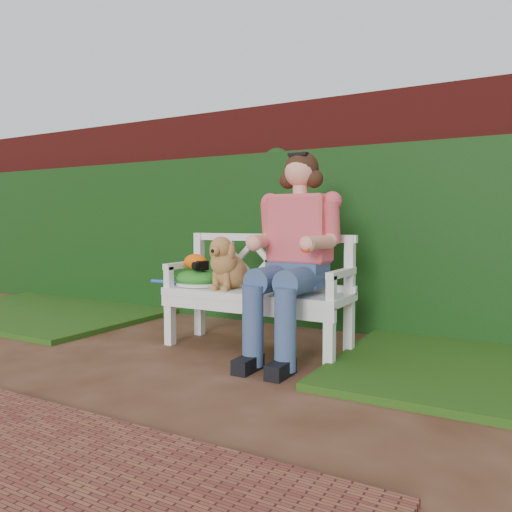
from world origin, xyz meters
The scene contains 11 objects.
ground centered at (0.00, 0.00, 0.00)m, with size 60.00×60.00×0.00m, color #3F2212.
brick_wall centered at (0.00, 1.90, 1.10)m, with size 10.00×0.30×2.20m, color #5C1511.
ivy_hedge centered at (0.00, 1.68, 0.85)m, with size 10.00×0.18×1.70m, color #123C0F.
grass_left centered at (-2.40, 0.90, 0.03)m, with size 2.60×2.00×0.05m, color #163C11.
garden_bench centered at (0.41, 0.64, 0.24)m, with size 1.58×0.60×0.48m, color white, non-canonical shape.
seated_woman centered at (0.77, 0.62, 0.80)m, with size 0.68×0.90×1.61m, color #F22C4E, non-canonical shape.
dog centered at (0.18, 0.59, 0.70)m, with size 0.29×0.39×0.43m, color #AD6C35, non-canonical shape.
tennis_racket centered at (-0.16, 0.58, 0.50)m, with size 0.70×0.29×0.03m, color white, non-canonical shape.
green_bag centered at (-0.17, 0.63, 0.55)m, with size 0.40×0.31×0.14m, color #1D6B28, non-canonical shape.
camera_item centered at (-0.11, 0.61, 0.66)m, with size 0.12×0.09×0.08m, color black.
baseball_glove centered at (-0.18, 0.64, 0.68)m, with size 0.21×0.15×0.13m, color #F35F08.
Camera 1 is at (2.32, -2.79, 1.02)m, focal length 35.00 mm.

